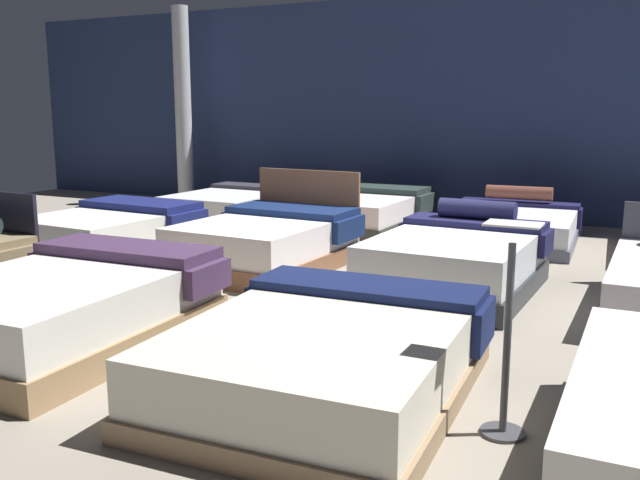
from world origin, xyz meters
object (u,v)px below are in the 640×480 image
Objects in this scene: bed_5 at (268,242)px; bed_9 at (360,211)px; bed_1 at (66,307)px; bed_4 at (111,231)px; bed_10 at (511,226)px; support_pillar at (183,107)px; bed_2 at (327,356)px; bed_8 at (233,206)px; price_sign at (507,354)px; bed_6 at (455,262)px.

bed_5 reaches higher than bed_9.
bed_9 is (-0.02, 5.61, -0.02)m from bed_1.
bed_4 is at bearing -174.19° from bed_5.
bed_9 is 2.19m from bed_10.
bed_1 is 7.85m from support_pillar.
bed_5 is at bearing 123.74° from bed_2.
bed_8 is 1.73× the size of price_sign.
bed_8 is (-4.35, 2.74, -0.07)m from bed_6.
support_pillar is at bearing 118.66° from bed_1.
support_pillar is (-3.92, 6.63, 1.47)m from bed_1.
bed_10 reaches higher than bed_9.
bed_6 is at bearing 110.34° from price_sign.
bed_6 is at bearing 3.80° from bed_4.
bed_5 is at bearing -48.49° from bed_8.
bed_9 is at bearing 129.75° from bed_6.
bed_8 is at bearing 149.81° from bed_6.
bed_9 reaches higher than bed_4.
bed_2 is at bearing -93.17° from bed_10.
bed_8 is 2.15m from bed_9.
bed_4 is 2.15m from bed_5.
bed_1 is 1.00× the size of bed_9.
bed_9 is 0.62× the size of support_pillar.
price_sign reaches higher than bed_1.
bed_8 is at bearing 109.48° from bed_1.
bed_6 is 0.92× the size of bed_9.
bed_1 is at bearing -88.83° from bed_5.
bed_4 is (-2.09, 2.71, -0.02)m from bed_1.
support_pillar is (-3.91, 1.02, 1.49)m from bed_9.
bed_6 is 0.89× the size of bed_10.
bed_8 is at bearing 132.17° from bed_5.
bed_1 is 1.09× the size of bed_6.
price_sign is (5.39, -5.55, 0.24)m from bed_8.
bed_6 is 2.76m from bed_10.
bed_5 reaches higher than bed_1.
bed_2 is 5.99m from bed_9.
bed_1 reaches higher than bed_4.
price_sign reaches higher than bed_10.
bed_6 reaches higher than bed_1.
price_sign is (3.23, -0.04, 0.18)m from bed_1.
bed_8 is at bearing 125.40° from bed_2.
bed_6 is at bearing -92.51° from bed_10.
bed_4 is at bearing -177.29° from bed_6.
bed_6 is 3.60m from bed_9.
bed_5 is at bearing -131.09° from bed_10.
price_sign is at bearing -58.37° from bed_9.
bed_8 is 0.93× the size of bed_9.
support_pillar is at bearing 136.97° from price_sign.
bed_9 is (-0.07, 2.77, -0.03)m from bed_5.
bed_10 reaches higher than bed_8.
bed_5 is (2.15, 0.13, 0.03)m from bed_4.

